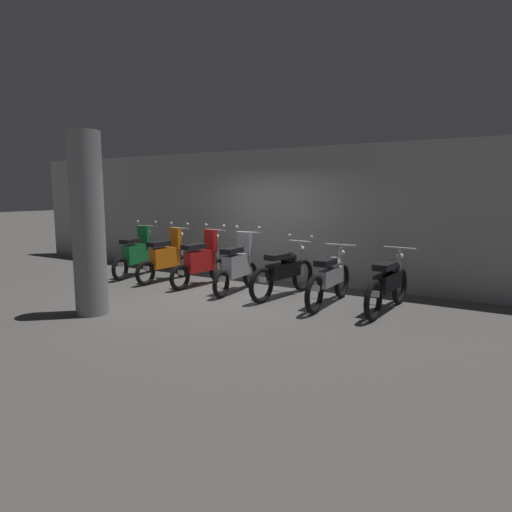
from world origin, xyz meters
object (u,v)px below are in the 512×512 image
object	(u,v)px
motorbike_slot_0	(137,254)
motorbike_slot_2	(201,261)
motorbike_slot_1	(166,257)
support_pillar	(88,225)
motorbike_slot_5	(330,278)
motorbike_slot_4	(284,271)
motorbike_slot_6	(388,283)
motorbike_slot_3	(237,266)

from	to	relation	value
motorbike_slot_0	motorbike_slot_2	xyz separation A→B (m)	(1.98, -0.07, 0.00)
motorbike_slot_1	support_pillar	distance (m)	2.95
motorbike_slot_1	motorbike_slot_5	world-z (taller)	motorbike_slot_1
motorbike_slot_4	motorbike_slot_6	xyz separation A→B (m)	(1.97, -0.05, -0.00)
motorbike_slot_0	motorbike_slot_2	distance (m)	1.99
motorbike_slot_1	support_pillar	xyz separation A→B (m)	(0.84, -2.67, 0.93)
motorbike_slot_0	support_pillar	size ratio (longest dim) A/B	0.57
motorbike_slot_0	motorbike_slot_5	xyz separation A→B (m)	(4.94, -0.20, -0.04)
motorbike_slot_6	motorbike_slot_1	bearing A→B (deg)	179.66
motorbike_slot_1	motorbike_slot_2	size ratio (longest dim) A/B	1.00
motorbike_slot_0	motorbike_slot_4	size ratio (longest dim) A/B	0.86
motorbike_slot_0	motorbike_slot_5	distance (m)	4.94
motorbike_slot_4	motorbike_slot_6	world-z (taller)	motorbike_slot_4
motorbike_slot_1	motorbike_slot_4	world-z (taller)	motorbike_slot_1
motorbike_slot_0	motorbike_slot_1	size ratio (longest dim) A/B	0.99
motorbike_slot_6	support_pillar	bearing A→B (deg)	-147.17
motorbike_slot_4	motorbike_slot_1	bearing A→B (deg)	-179.51
motorbike_slot_4	motorbike_slot_0	bearing A→B (deg)	179.38
motorbike_slot_4	support_pillar	xyz separation A→B (m)	(-2.12, -2.69, 0.97)
motorbike_slot_4	motorbike_slot_5	world-z (taller)	motorbike_slot_4
motorbike_slot_3	motorbike_slot_2	bearing A→B (deg)	174.99
motorbike_slot_2	motorbike_slot_3	size ratio (longest dim) A/B	1.00
motorbike_slot_1	motorbike_slot_2	xyz separation A→B (m)	(0.99, 0.00, 0.00)
motorbike_slot_0	motorbike_slot_2	bearing A→B (deg)	-1.91
motorbike_slot_2	support_pillar	distance (m)	2.83
motorbike_slot_4	support_pillar	world-z (taller)	support_pillar
motorbike_slot_4	support_pillar	bearing A→B (deg)	-128.21
motorbike_slot_5	support_pillar	bearing A→B (deg)	-140.75
motorbike_slot_0	motorbike_slot_1	bearing A→B (deg)	-3.93
motorbike_slot_4	motorbike_slot_5	size ratio (longest dim) A/B	0.99
motorbike_slot_4	motorbike_slot_3	bearing A→B (deg)	-173.73
motorbike_slot_4	support_pillar	size ratio (longest dim) A/B	0.66
motorbike_slot_3	motorbike_slot_5	xyz separation A→B (m)	(1.98, -0.05, -0.04)
motorbike_slot_2	support_pillar	bearing A→B (deg)	-93.15
motorbike_slot_0	motorbike_slot_4	distance (m)	3.96
motorbike_slot_0	motorbike_slot_1	world-z (taller)	same
motorbike_slot_2	motorbike_slot_3	distance (m)	0.98
motorbike_slot_1	motorbike_slot_4	distance (m)	2.96
motorbike_slot_3	motorbike_slot_5	distance (m)	1.98
motorbike_slot_4	motorbike_slot_6	distance (m)	1.97
support_pillar	motorbike_slot_1	bearing A→B (deg)	107.51
motorbike_slot_4	motorbike_slot_6	size ratio (longest dim) A/B	0.99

